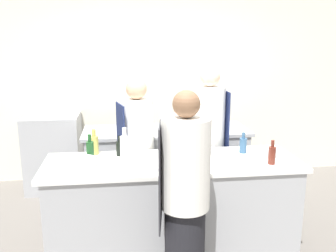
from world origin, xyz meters
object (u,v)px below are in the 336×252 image
at_px(bottle_wine, 125,146).
at_px(bottle_water, 90,150).
at_px(bowl_ceramic_blue, 175,157).
at_px(chef_at_stove, 209,144).
at_px(bowl_wooden_salad, 202,150).
at_px(chef_at_pass_far, 137,155).
at_px(bottle_vinegar, 94,144).
at_px(bowl_mixing_large, 270,152).
at_px(bottle_cooking_oil, 243,145).
at_px(bowl_prep_small, 83,163).
at_px(cup, 201,157).
at_px(bottle_olive_oil, 119,148).
at_px(bottle_sauce, 272,155).
at_px(oven_range, 54,152).
at_px(chef_at_prep_near, 185,199).

relative_size(bottle_wine, bottle_water, 1.20).
relative_size(bottle_wine, bowl_ceramic_blue, 1.18).
bearing_deg(chef_at_stove, bottle_wine, -60.72).
bearing_deg(bottle_water, bowl_wooden_salad, 4.11).
bearing_deg(chef_at_stove, chef_at_pass_far, -82.07).
height_order(chef_at_stove, bottle_vinegar, chef_at_stove).
bearing_deg(bottle_vinegar, bottle_wine, -29.98).
relative_size(chef_at_stove, bowl_mixing_large, 10.61).
relative_size(chef_at_pass_far, bottle_wine, 5.46).
distance_m(bottle_cooking_oil, bowl_prep_small, 1.55).
bearing_deg(bottle_cooking_oil, cup, -155.82).
bearing_deg(bowl_prep_small, cup, 0.96).
height_order(bottle_cooking_oil, bowl_ceramic_blue, bottle_cooking_oil).
distance_m(chef_at_stove, bottle_water, 1.38).
xyz_separation_m(bottle_water, bowl_wooden_salad, (1.08, 0.08, -0.07)).
bearing_deg(bowl_mixing_large, bottle_olive_oil, 171.99).
bearing_deg(bottle_water, bottle_wine, 2.48).
xyz_separation_m(bowl_ceramic_blue, bowl_wooden_salad, (0.30, 0.18, -0.00)).
height_order(chef_at_pass_far, bowl_prep_small, chef_at_pass_far).
bearing_deg(bowl_ceramic_blue, bottle_sauce, -13.34).
bearing_deg(bottle_cooking_oil, bowl_ceramic_blue, -167.37).
bearing_deg(bowl_wooden_salad, bottle_wine, -175.21).
distance_m(oven_range, chef_at_stove, 2.22).
bearing_deg(bowl_prep_small, bottle_vinegar, 78.58).
bearing_deg(oven_range, bowl_ceramic_blue, -51.14).
bearing_deg(bottle_wine, bottle_vinegar, 150.02).
xyz_separation_m(chef_at_pass_far, bowl_prep_small, (-0.50, -0.61, 0.15)).
bearing_deg(chef_at_stove, bowl_ceramic_blue, -36.45).
bearing_deg(bottle_wine, oven_range, 120.25).
bearing_deg(chef_at_prep_near, bowl_mixing_large, -46.35).
distance_m(oven_range, bowl_prep_small, 1.97).
xyz_separation_m(chef_at_prep_near, bottle_water, (-0.76, 0.76, 0.19)).
bearing_deg(bowl_wooden_salad, cup, -105.90).
distance_m(bottle_cooking_oil, cup, 0.52).
bearing_deg(bottle_olive_oil, chef_at_prep_near, -60.55).
bearing_deg(oven_range, cup, -47.74).
bearing_deg(chef_at_stove, chef_at_prep_near, -21.32).
relative_size(bottle_vinegar, bowl_wooden_salad, 1.41).
height_order(bottle_wine, bowl_prep_small, bottle_wine).
xyz_separation_m(bottle_wine, bowl_mixing_large, (1.39, -0.10, -0.08)).
bearing_deg(cup, chef_at_stove, 71.03).
bearing_deg(bottle_water, chef_at_prep_near, -44.96).
xyz_separation_m(chef_at_prep_near, bowl_ceramic_blue, (0.02, 0.66, 0.12)).
bearing_deg(chef_at_prep_near, bottle_water, 53.19).
bearing_deg(chef_at_stove, bottle_vinegar, -73.90).
bearing_deg(chef_at_prep_near, oven_range, 38.23).
bearing_deg(bowl_wooden_salad, bowl_ceramic_blue, -148.25).
height_order(bottle_olive_oil, bowl_prep_small, bottle_olive_oil).
bearing_deg(bowl_wooden_salad, bottle_olive_oil, 177.57).
distance_m(bowl_mixing_large, bowl_wooden_salad, 0.65).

